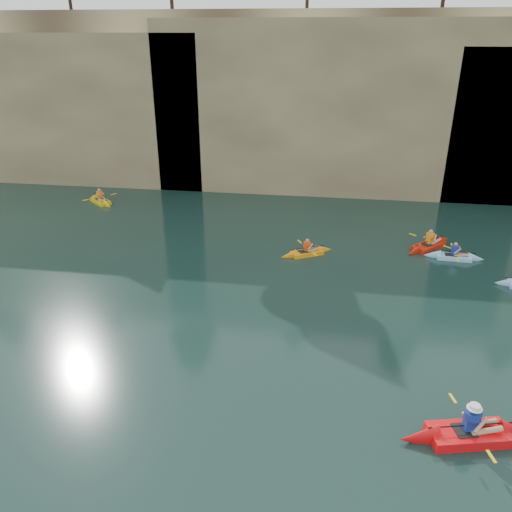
# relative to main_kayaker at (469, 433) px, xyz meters

# --- Properties ---
(ground) EXTENTS (160.00, 160.00, 0.00)m
(ground) POSITION_rel_main_kayaker_xyz_m (-5.96, 0.06, -0.19)
(ground) COLOR black
(ground) RESTS_ON ground
(cliff) EXTENTS (70.00, 16.00, 12.00)m
(cliff) POSITION_rel_main_kayaker_xyz_m (-5.96, 30.06, 5.81)
(cliff) COLOR tan
(cliff) RESTS_ON ground
(cliff_slab_west) EXTENTS (26.00, 2.40, 10.56)m
(cliff_slab_west) POSITION_rel_main_kayaker_xyz_m (-25.96, 22.66, 5.09)
(cliff_slab_west) COLOR tan
(cliff_slab_west) RESTS_ON ground
(cliff_slab_center) EXTENTS (24.00, 2.40, 11.40)m
(cliff_slab_center) POSITION_rel_main_kayaker_xyz_m (-3.96, 22.66, 5.51)
(cliff_slab_center) COLOR tan
(cliff_slab_center) RESTS_ON ground
(sea_cave_west) EXTENTS (4.50, 1.00, 4.00)m
(sea_cave_west) POSITION_rel_main_kayaker_xyz_m (-23.96, 22.01, 1.81)
(sea_cave_west) COLOR black
(sea_cave_west) RESTS_ON ground
(sea_cave_center) EXTENTS (3.50, 1.00, 3.20)m
(sea_cave_center) POSITION_rel_main_kayaker_xyz_m (-9.96, 22.01, 1.41)
(sea_cave_center) COLOR black
(sea_cave_center) RESTS_ON ground
(sea_cave_east) EXTENTS (5.00, 1.00, 4.50)m
(sea_cave_east) POSITION_rel_main_kayaker_xyz_m (4.04, 22.01, 2.06)
(sea_cave_east) COLOR black
(sea_cave_east) RESTS_ON ground
(main_kayaker) EXTENTS (3.99, 2.56, 1.45)m
(main_kayaker) POSITION_rel_main_kayaker_xyz_m (0.00, 0.00, 0.00)
(main_kayaker) COLOR red
(main_kayaker) RESTS_ON ground
(kayaker_orange) EXTENTS (2.77, 1.96, 1.07)m
(kayaker_orange) POSITION_rel_main_kayaker_xyz_m (-5.11, 11.77, -0.06)
(kayaker_orange) COLOR orange
(kayaker_orange) RESTS_ON ground
(kayaker_red_far) EXTENTS (2.95, 3.01, 1.27)m
(kayaker_red_far) POSITION_rel_main_kayaker_xyz_m (1.08, 13.55, -0.04)
(kayaker_red_far) COLOR red
(kayaker_red_far) RESTS_ON ground
(kayaker_yellow) EXTENTS (2.67, 2.46, 1.19)m
(kayaker_yellow) POSITION_rel_main_kayaker_xyz_m (-18.91, 18.05, -0.04)
(kayaker_yellow) COLOR gold
(kayaker_yellow) RESTS_ON ground
(kayaker_ltblue_mid) EXTENTS (2.89, 2.17, 1.09)m
(kayaker_ltblue_mid) POSITION_rel_main_kayaker_xyz_m (2.08, 12.35, -0.06)
(kayaker_ltblue_mid) COLOR #90D3F0
(kayaker_ltblue_mid) RESTS_ON ground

